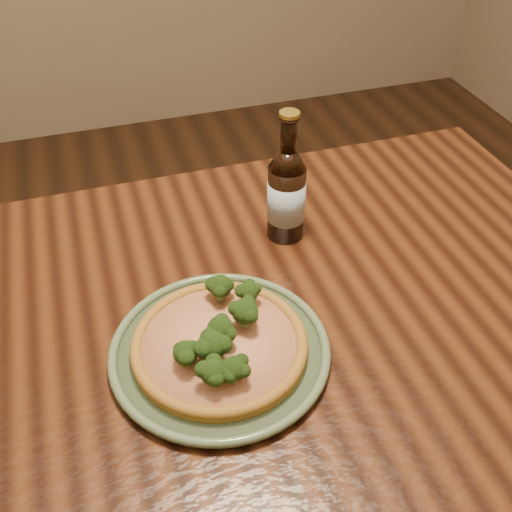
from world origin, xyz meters
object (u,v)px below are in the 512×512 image
object	(u,v)px
beer_bottle	(286,193)
table	(169,378)
plate	(220,350)
pizza	(220,343)

from	to	relation	value
beer_bottle	table	bearing A→B (deg)	-127.34
table	beer_bottle	size ratio (longest dim) A/B	6.48
table	beer_bottle	xyz separation A→B (m)	(0.27, 0.19, 0.18)
plate	beer_bottle	bearing A→B (deg)	52.08
table	beer_bottle	world-z (taller)	beer_bottle
plate	beer_bottle	distance (m)	0.32
pizza	table	bearing A→B (deg)	143.49
table	plate	distance (m)	0.14
pizza	beer_bottle	distance (m)	0.32
pizza	plate	bearing A→B (deg)	123.01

